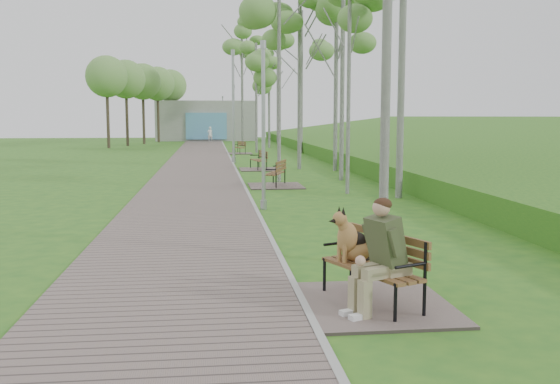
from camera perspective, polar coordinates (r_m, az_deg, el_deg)
The scene contains 22 objects.
ground at distance 14.00m, azimuth -1.44°, elevation -3.20°, with size 120.00×120.00×0.00m, color #2A631F.
walkway at distance 35.32m, azimuth -7.33°, elevation 2.92°, with size 3.50×67.00×0.04m, color #74635E.
kerb at distance 35.33m, azimuth -4.49°, elevation 2.96°, with size 0.10×67.00×0.05m, color #999993.
embankment at distance 36.30m, azimuth 14.91°, elevation 2.82°, with size 14.00×70.00×1.60m, color #508924.
building_north at distance 64.71m, azimuth -6.75°, elevation 6.48°, with size 10.00×5.20×4.00m.
bench_main at distance 8.20m, azimuth 8.07°, elevation -7.12°, with size 1.95×2.17×1.70m.
bench_second at distance 21.97m, azimuth -0.49°, elevation 1.06°, with size 1.86×2.07×1.14m.
bench_third at distance 28.86m, azimuth -1.98°, elevation 2.44°, with size 1.78×1.98×1.10m.
bench_far at distance 41.30m, azimuth -3.78°, elevation 3.76°, with size 1.64×1.82×1.01m.
lamp_post_near at distance 16.39m, azimuth -1.52°, elevation 5.52°, with size 0.17×0.17×4.40m.
lamp_post_second at distance 33.23m, azimuth -4.29°, elevation 7.44°, with size 0.23×0.23×5.92m.
lamp_post_third at distance 41.23m, azimuth -4.23°, elevation 6.42°, with size 0.17×0.17×4.50m.
lamp_post_far at distance 62.84m, azimuth -5.24°, elevation 6.57°, with size 0.17×0.17×4.46m.
pedestrian_near at distance 61.03m, azimuth -6.42°, elevation 5.27°, with size 0.53×0.35×1.46m, color white.
birch_near_a at distance 20.19m, azimuth 6.39°, elevation 16.18°, with size 2.23×2.23×7.28m.
birch_mid_b at distance 28.76m, azimuth 5.20°, elevation 15.87°, with size 2.39×2.39×8.84m.
birch_mid_c at distance 29.52m, azimuth 1.82°, elevation 15.89°, with size 2.48×2.48×8.99m.
birch_far_a at distance 42.11m, azimuth 1.99°, elevation 13.97°, with size 2.68×2.68×9.70m.
birch_far_b at distance 42.42m, azimuth -2.20°, elevation 11.68°, with size 2.37×2.37×7.60m.
birch_far_c at distance 49.00m, azimuth -1.01°, elevation 10.88°, with size 2.29×2.29×7.42m.
birch_distant_a at distance 53.27m, azimuth -3.51°, elevation 13.38°, with size 2.73×2.73×10.76m.
birch_distant_b at distance 57.72m, azimuth -0.22°, elevation 11.87°, with size 2.63×2.63×9.46m.
Camera 1 is at (-1.20, -13.73, 2.47)m, focal length 40.00 mm.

